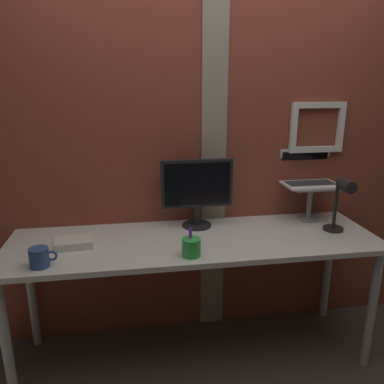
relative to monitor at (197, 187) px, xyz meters
name	(u,v)px	position (x,y,z in m)	size (l,w,h in m)	color
ground_plane	(220,357)	(0.10, -0.25, -1.03)	(6.00, 6.00, 0.00)	#4C4238
brick_wall_back	(208,132)	(0.10, 0.18, 0.31)	(3.12, 0.16, 2.67)	brown
desk	(195,251)	(-0.05, -0.20, -0.33)	(2.11, 0.63, 0.78)	silver
monitor	(197,187)	(0.00, 0.00, 0.00)	(0.44, 0.18, 0.42)	black
laptop_stand	(310,197)	(0.74, 0.00, -0.10)	(0.28, 0.22, 0.23)	gray
laptop	(307,174)	(0.74, 0.07, 0.04)	(0.34, 0.27, 0.22)	white
desk_lamp	(341,200)	(0.80, -0.25, -0.04)	(0.12, 0.20, 0.34)	black
pen_cup	(191,247)	(-0.10, -0.41, -0.20)	(0.10, 0.10, 0.15)	green
coffee_mug	(40,257)	(-0.84, -0.41, -0.20)	(0.13, 0.09, 0.10)	#2D4C8C
paper_clutter_stack	(74,243)	(-0.71, -0.20, -0.23)	(0.20, 0.14, 0.04)	silver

